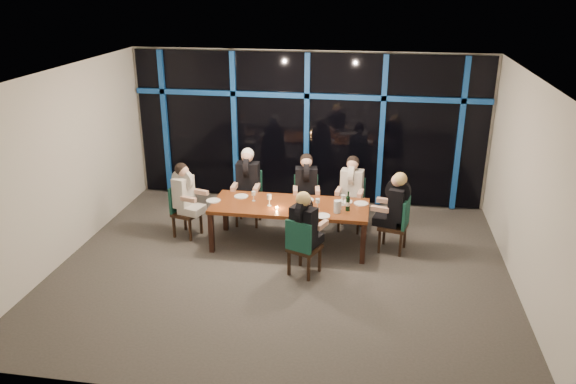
% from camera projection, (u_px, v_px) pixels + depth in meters
% --- Properties ---
extents(room, '(7.04, 7.00, 3.02)m').
position_uv_depth(room, '(281.00, 144.00, 8.11)').
color(room, '#4E4A45').
rests_on(room, ground).
extents(window_wall, '(6.86, 0.43, 2.94)m').
position_uv_depth(window_wall, '(308.00, 126.00, 10.98)').
color(window_wall, black).
rests_on(window_wall, ground).
extents(dining_table, '(2.60, 1.00, 0.75)m').
position_uv_depth(dining_table, '(290.00, 208.00, 9.33)').
color(dining_table, brown).
rests_on(dining_table, ground).
extents(chair_far_left, '(0.47, 0.47, 0.98)m').
position_uv_depth(chair_far_left, '(249.00, 194.00, 10.31)').
color(chair_far_left, black).
rests_on(chair_far_left, ground).
extents(chair_far_mid, '(0.50, 0.50, 0.94)m').
position_uv_depth(chair_far_mid, '(306.00, 198.00, 10.17)').
color(chair_far_mid, black).
rests_on(chair_far_mid, ground).
extents(chair_far_right, '(0.48, 0.48, 0.94)m').
position_uv_depth(chair_far_right, '(352.00, 201.00, 10.08)').
color(chair_far_right, black).
rests_on(chair_far_right, ground).
extents(chair_end_left, '(0.52, 0.52, 0.91)m').
position_uv_depth(chair_end_left, '(183.00, 208.00, 9.79)').
color(chair_end_left, black).
rests_on(chair_end_left, ground).
extents(chair_end_right, '(0.52, 0.52, 0.94)m').
position_uv_depth(chair_end_right, '(398.00, 222.00, 9.19)').
color(chair_end_right, black).
rests_on(chair_end_right, ground).
extents(chair_near_mid, '(0.56, 0.56, 0.93)m').
position_uv_depth(chair_near_mid, '(302.00, 245.00, 8.42)').
color(chair_near_mid, black).
rests_on(chair_near_mid, ground).
extents(diner_far_left, '(0.49, 0.61, 0.95)m').
position_uv_depth(diner_far_left, '(248.00, 176.00, 10.09)').
color(diner_far_left, black).
rests_on(diner_far_left, ground).
extents(diner_far_mid, '(0.50, 0.62, 0.92)m').
position_uv_depth(diner_far_mid, '(306.00, 180.00, 9.96)').
color(diner_far_mid, black).
rests_on(diner_far_mid, ground).
extents(diner_far_right, '(0.49, 0.61, 0.91)m').
position_uv_depth(diner_far_right, '(352.00, 183.00, 9.87)').
color(diner_far_right, beige).
rests_on(diner_far_right, ground).
extents(diner_end_left, '(0.62, 0.53, 0.89)m').
position_uv_depth(diner_end_left, '(185.00, 189.00, 9.63)').
color(diner_end_left, beige).
rests_on(diner_end_left, ground).
extents(diner_end_right, '(0.63, 0.53, 0.92)m').
position_uv_depth(diner_end_right, '(395.00, 200.00, 9.08)').
color(diner_end_right, black).
rests_on(diner_end_right, ground).
extents(diner_near_mid, '(0.58, 0.64, 0.91)m').
position_uv_depth(diner_near_mid, '(305.00, 221.00, 8.35)').
color(diner_near_mid, black).
rests_on(diner_near_mid, ground).
extents(plate_far_left, '(0.24, 0.24, 0.01)m').
position_uv_depth(plate_far_left, '(241.00, 196.00, 9.64)').
color(plate_far_left, white).
rests_on(plate_far_left, dining_table).
extents(plate_far_mid, '(0.24, 0.24, 0.01)m').
position_uv_depth(plate_far_mid, '(307.00, 200.00, 9.49)').
color(plate_far_mid, white).
rests_on(plate_far_mid, dining_table).
extents(plate_far_right, '(0.24, 0.24, 0.01)m').
position_uv_depth(plate_far_right, '(345.00, 201.00, 9.41)').
color(plate_far_right, white).
rests_on(plate_far_right, dining_table).
extents(plate_end_left, '(0.24, 0.24, 0.01)m').
position_uv_depth(plate_end_left, '(215.00, 201.00, 9.45)').
color(plate_end_left, white).
rests_on(plate_end_left, dining_table).
extents(plate_end_right, '(0.24, 0.24, 0.01)m').
position_uv_depth(plate_end_right, '(361.00, 203.00, 9.33)').
color(plate_end_right, white).
rests_on(plate_end_right, dining_table).
extents(plate_near_mid, '(0.24, 0.24, 0.01)m').
position_uv_depth(plate_near_mid, '(323.00, 216.00, 8.85)').
color(plate_near_mid, white).
rests_on(plate_near_mid, dining_table).
extents(wine_bottle, '(0.08, 0.08, 0.33)m').
position_uv_depth(wine_bottle, '(348.00, 203.00, 9.02)').
color(wine_bottle, black).
rests_on(wine_bottle, dining_table).
extents(water_pitcher, '(0.13, 0.11, 0.21)m').
position_uv_depth(water_pitcher, '(337.00, 207.00, 8.95)').
color(water_pitcher, silver).
rests_on(water_pitcher, dining_table).
extents(tea_light, '(0.05, 0.05, 0.03)m').
position_uv_depth(tea_light, '(277.00, 208.00, 9.14)').
color(tea_light, '#F2A448').
rests_on(tea_light, dining_table).
extents(wine_glass_a, '(0.08, 0.08, 0.20)m').
position_uv_depth(wine_glass_a, '(269.00, 198.00, 9.21)').
color(wine_glass_a, white).
rests_on(wine_glass_a, dining_table).
extents(wine_glass_b, '(0.06, 0.06, 0.16)m').
position_uv_depth(wine_glass_b, '(299.00, 197.00, 9.33)').
color(wine_glass_b, silver).
rests_on(wine_glass_b, dining_table).
extents(wine_glass_c, '(0.07, 0.07, 0.18)m').
position_uv_depth(wine_glass_c, '(318.00, 201.00, 9.09)').
color(wine_glass_c, white).
rests_on(wine_glass_c, dining_table).
extents(wine_glass_d, '(0.07, 0.07, 0.17)m').
position_uv_depth(wine_glass_d, '(254.00, 194.00, 9.42)').
color(wine_glass_d, white).
rests_on(wine_glass_d, dining_table).
extents(wine_glass_e, '(0.07, 0.07, 0.18)m').
position_uv_depth(wine_glass_e, '(343.00, 198.00, 9.23)').
color(wine_glass_e, white).
rests_on(wine_glass_e, dining_table).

